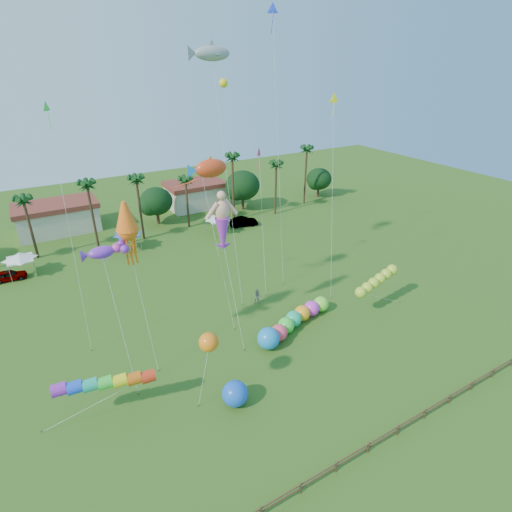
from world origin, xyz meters
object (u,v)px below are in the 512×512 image
caterpillar_inflatable (292,322)px  spectator_b (258,297)px  car_a (9,275)px  car_b (244,222)px  blue_ball (235,394)px

caterpillar_inflatable → spectator_b: bearing=78.8°
car_a → car_b: bearing=-83.6°
car_b → spectator_b: size_ratio=2.54×
caterpillar_inflatable → car_b: bearing=54.0°
car_a → caterpillar_inflatable: caterpillar_inflatable is taller
caterpillar_inflatable → blue_ball: size_ratio=4.97×
car_a → blue_ball: (15.50, -32.69, 0.39)m
car_b → blue_ball: 38.84m
car_a → caterpillar_inflatable: size_ratio=0.38×
car_a → caterpillar_inflatable: 36.81m
car_a → spectator_b: size_ratio=2.16×
car_a → blue_ball: 36.18m
caterpillar_inflatable → blue_ball: caterpillar_inflatable is taller
car_a → blue_ball: size_ratio=1.88×
car_a → caterpillar_inflatable: (25.28, -26.75, 0.24)m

